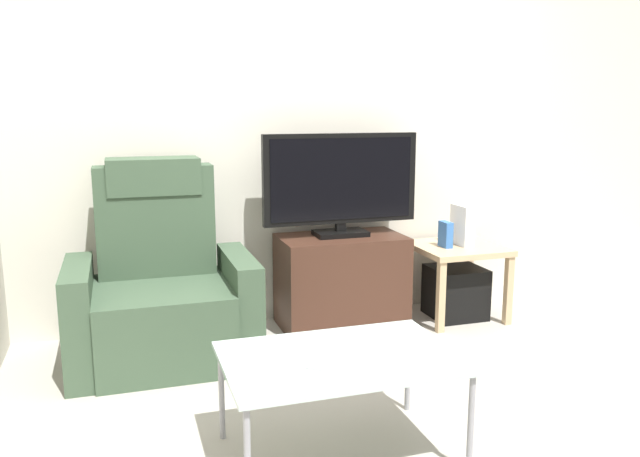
{
  "coord_description": "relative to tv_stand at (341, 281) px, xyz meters",
  "views": [
    {
      "loc": [
        -1.2,
        -2.79,
        1.36
      ],
      "look_at": [
        -0.15,
        0.5,
        0.7
      ],
      "focal_mm": 35.83,
      "sensor_mm": 36.0,
      "label": 1
    }
  ],
  "objects": [
    {
      "name": "ground_plane",
      "position": [
        -0.1,
        -0.84,
        -0.29
      ],
      "size": [
        6.4,
        6.4,
        0.0
      ],
      "primitive_type": "plane",
      "color": "#9E998E"
    },
    {
      "name": "wall_back",
      "position": [
        -0.1,
        0.29,
        1.01
      ],
      "size": [
        6.4,
        0.06,
        2.6
      ],
      "primitive_type": "cube",
      "color": "beige",
      "rests_on": "ground"
    },
    {
      "name": "tv_stand",
      "position": [
        0.0,
        0.0,
        0.0
      ],
      "size": [
        0.77,
        0.45,
        0.57
      ],
      "color": "#3D2319",
      "rests_on": "ground"
    },
    {
      "name": "television",
      "position": [
        0.0,
        0.02,
        0.62
      ],
      "size": [
        0.97,
        0.2,
        0.63
      ],
      "color": "black",
      "rests_on": "tv_stand"
    },
    {
      "name": "recliner_armchair",
      "position": [
        -1.11,
        -0.18,
        0.08
      ],
      "size": [
        0.98,
        0.78,
        1.08
      ],
      "rotation": [
        0.0,
        0.0,
        0.1
      ],
      "color": "#384C38",
      "rests_on": "ground"
    },
    {
      "name": "side_table",
      "position": [
        0.77,
        -0.07,
        0.11
      ],
      "size": [
        0.54,
        0.54,
        0.48
      ],
      "color": "tan",
      "rests_on": "ground"
    },
    {
      "name": "subwoofer_box",
      "position": [
        0.77,
        -0.07,
        -0.12
      ],
      "size": [
        0.33,
        0.33,
        0.33
      ],
      "primitive_type": "cube",
      "color": "black",
      "rests_on": "ground"
    },
    {
      "name": "book_upright",
      "position": [
        0.67,
        -0.09,
        0.27
      ],
      "size": [
        0.05,
        0.11,
        0.16
      ],
      "primitive_type": "cube",
      "color": "#3366B2",
      "rests_on": "side_table"
    },
    {
      "name": "game_console",
      "position": [
        0.81,
        -0.06,
        0.32
      ],
      "size": [
        0.07,
        0.2,
        0.26
      ],
      "primitive_type": "cube",
      "color": "white",
      "rests_on": "side_table"
    },
    {
      "name": "coffee_table",
      "position": [
        -0.52,
        -1.44,
        0.1
      ],
      "size": [
        0.9,
        0.6,
        0.42
      ],
      "color": "#B2C6C1",
      "rests_on": "ground"
    },
    {
      "name": "cell_phone",
      "position": [
        -0.61,
        -1.49,
        0.13
      ],
      "size": [
        0.14,
        0.16,
        0.01
      ],
      "primitive_type": "cube",
      "rotation": [
        0.0,
        0.0,
        -0.62
      ],
      "color": "#B7B7BC",
      "rests_on": "coffee_table"
    }
  ]
}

